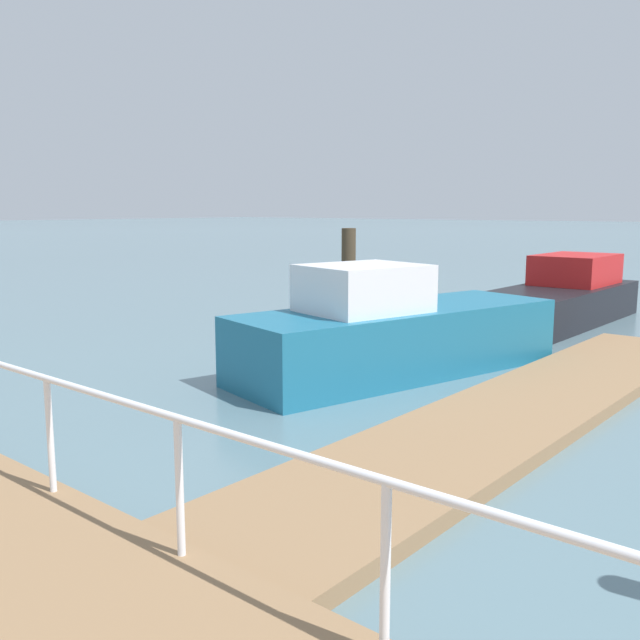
# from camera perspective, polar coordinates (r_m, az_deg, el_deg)

# --- Properties ---
(ground_plane) EXTENTS (300.00, 300.00, 0.00)m
(ground_plane) POSITION_cam_1_polar(r_m,az_deg,el_deg) (14.80, -24.23, -3.11)
(ground_plane) COLOR slate
(floating_dock) EXTENTS (13.07, 2.00, 0.18)m
(floating_dock) POSITION_cam_1_polar(r_m,az_deg,el_deg) (10.43, 16.16, -7.06)
(floating_dock) COLOR #93704C
(floating_dock) RESTS_ON ground_plane
(boardwalk_railing) EXTENTS (0.06, 25.53, 1.08)m
(boardwalk_railing) POSITION_cam_1_polar(r_m,az_deg,el_deg) (4.03, 5.44, -15.67)
(boardwalk_railing) COLOR white
(boardwalk_railing) RESTS_ON boardwalk
(dock_piling_3) EXTENTS (0.30, 0.30, 2.51)m
(dock_piling_3) POSITION_cam_1_polar(r_m,az_deg,el_deg) (15.04, 2.34, 2.73)
(dock_piling_3) COLOR #473826
(dock_piling_3) RESTS_ON ground_plane
(moored_boat_1) EXTENTS (6.56, 3.45, 1.99)m
(moored_boat_1) POSITION_cam_1_polar(r_m,az_deg,el_deg) (12.46, 6.03, -1.07)
(moored_boat_1) COLOR #1E6B8C
(moored_boat_1) RESTS_ON ground_plane
(moored_boat_2) EXTENTS (6.18, 2.15, 1.70)m
(moored_boat_2) POSITION_cam_1_polar(r_m,az_deg,el_deg) (19.17, 19.16, 1.78)
(moored_boat_2) COLOR black
(moored_boat_2) RESTS_ON ground_plane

